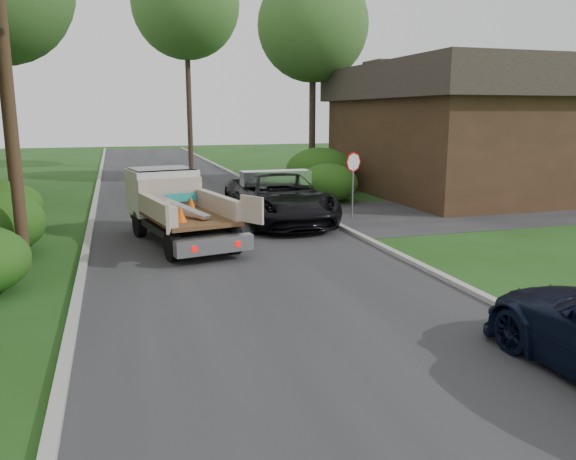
% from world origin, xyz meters
% --- Properties ---
extents(ground, '(120.00, 120.00, 0.00)m').
position_xyz_m(ground, '(0.00, 0.00, 0.00)').
color(ground, '#1D3F12').
rests_on(ground, ground).
extents(road, '(8.00, 90.00, 0.02)m').
position_xyz_m(road, '(0.00, 10.00, 0.00)').
color(road, '#28282B').
rests_on(road, ground).
extents(side_street, '(16.00, 7.00, 0.02)m').
position_xyz_m(side_street, '(12.00, 9.00, 0.01)').
color(side_street, '#28282B').
rests_on(side_street, ground).
extents(curb_left, '(0.20, 90.00, 0.12)m').
position_xyz_m(curb_left, '(-4.10, 10.00, 0.06)').
color(curb_left, '#9E9E99').
rests_on(curb_left, ground).
extents(curb_right, '(0.20, 90.00, 0.12)m').
position_xyz_m(curb_right, '(4.10, 10.00, 0.06)').
color(curb_right, '#9E9E99').
rests_on(curb_right, ground).
extents(stop_sign, '(0.71, 0.32, 2.48)m').
position_xyz_m(stop_sign, '(5.20, 9.00, 1.78)').
color(stop_sign, slate).
rests_on(stop_sign, ground).
extents(utility_pole, '(2.42, 1.25, 10.00)m').
position_xyz_m(utility_pole, '(-5.48, 4.98, 5.17)').
color(utility_pole, '#382619').
rests_on(utility_pole, ground).
extents(house_right, '(9.72, 12.96, 6.20)m').
position_xyz_m(house_right, '(13.00, 14.00, 3.16)').
color(house_right, '#392717').
rests_on(house_right, ground).
extents(hedge_left_c, '(2.60, 2.60, 1.70)m').
position_xyz_m(hedge_left_c, '(-6.80, 10.00, 0.85)').
color(hedge_left_c, '#1A4810').
rests_on(hedge_left_c, ground).
extents(hedge_right_a, '(2.60, 2.60, 1.70)m').
position_xyz_m(hedge_right_a, '(5.80, 13.00, 0.85)').
color(hedge_right_a, '#1A4810').
rests_on(hedge_right_a, ground).
extents(hedge_right_b, '(3.38, 3.38, 2.21)m').
position_xyz_m(hedge_right_b, '(6.50, 16.00, 1.10)').
color(hedge_right_b, '#1A4810').
rests_on(hedge_right_b, ground).
extents(tree_right_far, '(6.00, 6.00, 11.50)m').
position_xyz_m(tree_right_far, '(7.50, 20.00, 8.48)').
color(tree_right_far, '#2D2119').
rests_on(tree_right_far, ground).
extents(tree_center_far, '(7.20, 7.20, 14.60)m').
position_xyz_m(tree_center_far, '(2.00, 30.00, 10.98)').
color(tree_center_far, '#2D2119').
rests_on(tree_center_far, ground).
extents(flatbed_truck, '(3.40, 5.96, 2.13)m').
position_xyz_m(flatbed_truck, '(-1.53, 7.46, 1.16)').
color(flatbed_truck, black).
rests_on(flatbed_truck, ground).
extents(black_pickup, '(2.96, 6.41, 1.78)m').
position_xyz_m(black_pickup, '(2.40, 9.14, 0.89)').
color(black_pickup, black).
rests_on(black_pickup, ground).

